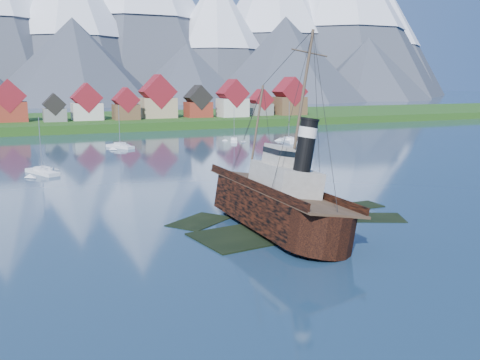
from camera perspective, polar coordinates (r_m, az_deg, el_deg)
name	(u,v)px	position (r m, az deg, el deg)	size (l,w,h in m)	color
ground	(284,226)	(66.78, 4.72, -4.88)	(1400.00, 1400.00, 0.00)	#193148
shoal	(288,223)	(69.51, 5.16, -4.56)	(31.71, 21.24, 1.14)	black
shore_bank	(87,125)	(229.32, -15.98, 5.71)	(600.00, 80.00, 3.20)	#174012
seawall	(103,133)	(191.87, -14.41, 4.92)	(600.00, 2.50, 2.00)	#3F3D38
mountains	(32,0)	(543.39, -21.33, 17.43)	(965.00, 340.00, 205.00)	#2D333D
tugboat_wreck	(266,200)	(66.59, 2.79, -2.11)	(7.33, 31.59, 25.03)	black
sailboat_a	(42,173)	(109.90, -20.34, 0.74)	(5.98, 9.51, 11.44)	white
sailboat_c	(120,147)	(146.70, -12.67, 3.46)	(6.30, 9.36, 12.01)	white
sailboat_d	(234,141)	(158.00, -0.63, 4.19)	(4.69, 7.58, 10.18)	white
sailboat_e	(289,141)	(157.60, 5.22, 4.14)	(4.67, 10.90, 12.27)	white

